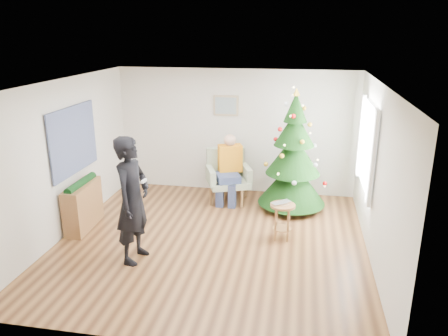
% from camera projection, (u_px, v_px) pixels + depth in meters
% --- Properties ---
extents(floor, '(5.00, 5.00, 0.00)m').
position_uv_depth(floor, '(212.00, 242.00, 7.22)').
color(floor, brown).
rests_on(floor, ground).
extents(ceiling, '(5.00, 5.00, 0.00)m').
position_uv_depth(ceiling, '(210.00, 83.00, 6.43)').
color(ceiling, white).
rests_on(ceiling, wall_back).
extents(wall_back, '(5.00, 0.00, 5.00)m').
position_uv_depth(wall_back, '(236.00, 132.00, 9.17)').
color(wall_back, silver).
rests_on(wall_back, floor).
extents(wall_front, '(5.00, 0.00, 5.00)m').
position_uv_depth(wall_front, '(160.00, 239.00, 4.48)').
color(wall_front, silver).
rests_on(wall_front, floor).
extents(wall_left, '(0.00, 5.00, 5.00)m').
position_uv_depth(wall_left, '(64.00, 159.00, 7.25)').
color(wall_left, silver).
rests_on(wall_left, floor).
extents(wall_right, '(0.00, 5.00, 5.00)m').
position_uv_depth(wall_right, '(377.00, 176.00, 6.40)').
color(wall_right, silver).
rests_on(wall_right, floor).
extents(window_panel, '(0.04, 1.30, 1.40)m').
position_uv_depth(window_panel, '(368.00, 146.00, 7.28)').
color(window_panel, white).
rests_on(window_panel, wall_right).
extents(curtains, '(0.05, 1.75, 1.50)m').
position_uv_depth(curtains, '(366.00, 146.00, 7.29)').
color(curtains, white).
rests_on(curtains, wall_right).
extents(christmas_tree, '(1.30, 1.30, 2.35)m').
position_uv_depth(christmas_tree, '(293.00, 156.00, 8.26)').
color(christmas_tree, '#3F2816').
rests_on(christmas_tree, floor).
extents(stool, '(0.41, 0.41, 0.62)m').
position_uv_depth(stool, '(282.00, 221.00, 7.24)').
color(stool, brown).
rests_on(stool, floor).
extents(laptop, '(0.40, 0.39, 0.03)m').
position_uv_depth(laptop, '(283.00, 204.00, 7.14)').
color(laptop, silver).
rests_on(laptop, stool).
extents(armchair, '(1.01, 0.99, 1.05)m').
position_uv_depth(armchair, '(228.00, 182.00, 8.88)').
color(armchair, '#9AA988').
rests_on(armchair, floor).
extents(seated_person, '(0.59, 0.75, 1.37)m').
position_uv_depth(seated_person, '(229.00, 168.00, 8.72)').
color(seated_person, navy).
rests_on(seated_person, armchair).
extents(standing_man, '(0.55, 0.76, 1.93)m').
position_uv_depth(standing_man, '(133.00, 200.00, 6.41)').
color(standing_man, black).
rests_on(standing_man, floor).
extents(game_controller, '(0.05, 0.13, 0.04)m').
position_uv_depth(game_controller, '(144.00, 181.00, 6.24)').
color(game_controller, white).
rests_on(game_controller, standing_man).
extents(console, '(0.35, 1.01, 0.80)m').
position_uv_depth(console, '(83.00, 206.00, 7.64)').
color(console, brown).
rests_on(console, floor).
extents(garland, '(0.14, 0.90, 0.14)m').
position_uv_depth(garland, '(81.00, 184.00, 7.51)').
color(garland, black).
rests_on(garland, console).
extents(tapestry, '(0.03, 1.50, 1.15)m').
position_uv_depth(tapestry, '(74.00, 140.00, 7.45)').
color(tapestry, black).
rests_on(tapestry, wall_left).
extents(framed_picture, '(0.52, 0.05, 0.42)m').
position_uv_depth(framed_picture, '(226.00, 106.00, 9.00)').
color(framed_picture, tan).
rests_on(framed_picture, wall_back).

